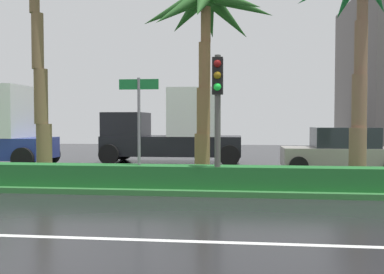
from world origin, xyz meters
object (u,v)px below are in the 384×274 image
at_px(traffic_signal_median_right, 218,97).
at_px(box_truck_following, 174,130).
at_px(street_name_sign, 139,117).
at_px(car_in_traffic_leading, 341,151).
at_px(palm_tree_centre, 206,20).

distance_m(traffic_signal_median_right, box_truck_following, 8.85).
distance_m(street_name_sign, car_in_traffic_leading, 8.45).
distance_m(traffic_signal_median_right, car_in_traffic_leading, 7.17).
height_order(traffic_signal_median_right, street_name_sign, traffic_signal_median_right).
bearing_deg(palm_tree_centre, street_name_sign, -131.84).
height_order(traffic_signal_median_right, car_in_traffic_leading, traffic_signal_median_right).
height_order(street_name_sign, box_truck_following, box_truck_following).
xyz_separation_m(street_name_sign, box_truck_following, (-0.29, 8.20, -0.53)).
height_order(box_truck_following, car_in_traffic_leading, box_truck_following).
xyz_separation_m(traffic_signal_median_right, box_truck_following, (-2.46, 8.44, -1.05)).
xyz_separation_m(palm_tree_centre, traffic_signal_median_right, (0.47, -2.14, -2.53)).
distance_m(box_truck_following, car_in_traffic_leading, 7.58).
xyz_separation_m(palm_tree_centre, box_truck_following, (-2.00, 6.30, -3.58)).
xyz_separation_m(box_truck_following, car_in_traffic_leading, (6.89, -3.08, -0.72)).
distance_m(palm_tree_centre, traffic_signal_median_right, 3.35).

